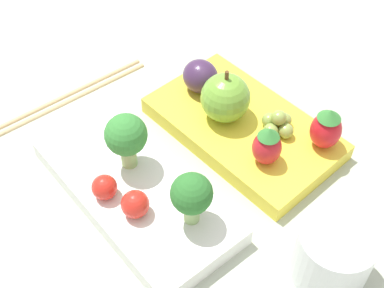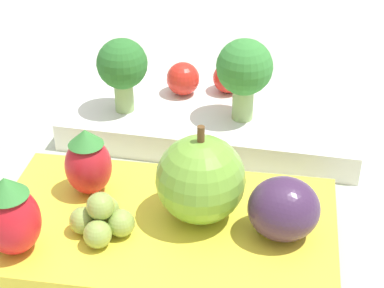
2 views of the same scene
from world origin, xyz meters
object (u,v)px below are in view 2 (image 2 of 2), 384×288
bento_box_fruit (164,234)px  cherry_tomato_1 (228,78)px  bento_box_savoury (213,120)px  grape_cluster (102,219)px  cherry_tomato_0 (183,79)px  apple (201,179)px  strawberry_1 (11,216)px  broccoli_floret_0 (244,70)px  plum (284,209)px  strawberry_0 (88,162)px  broccoli_floret_1 (122,66)px

bento_box_fruit → cherry_tomato_1: cherry_tomato_1 is taller
bento_box_savoury → grape_cluster: (-0.05, -0.15, 0.02)m
cherry_tomato_0 → cherry_tomato_1: bearing=11.5°
grape_cluster → bento_box_fruit: bearing=22.9°
apple → grape_cluster: 0.06m
bento_box_fruit → strawberry_1: bearing=-157.1°
broccoli_floret_0 → cherry_tomato_0: 0.07m
bento_box_fruit → bento_box_savoury: bearing=82.4°
apple → strawberry_1: apple is taller
apple → plum: size_ratio=1.51×
cherry_tomato_1 → strawberry_1: bearing=-118.0°
apple → strawberry_0: bearing=166.5°
strawberry_1 → apple: bearing=22.6°
bento_box_savoury → bento_box_fruit: 0.14m
strawberry_0 → bento_box_fruit: bearing=-26.6°
bento_box_fruit → cherry_tomato_1: (0.03, 0.17, 0.02)m
strawberry_0 → plum: (0.12, -0.03, -0.00)m
bento_box_fruit → broccoli_floret_1: (-0.05, 0.13, 0.05)m
broccoli_floret_0 → strawberry_1: size_ratio=1.28×
broccoli_floret_0 → grape_cluster: size_ratio=1.64×
bento_box_fruit → broccoli_floret_0: bearing=71.9°
broccoli_floret_0 → cherry_tomato_0: broccoli_floret_0 is taller
bento_box_savoury → strawberry_1: bearing=-119.5°
cherry_tomato_1 → grape_cluster: 0.19m
cherry_tomato_0 → grape_cluster: same height
bento_box_fruit → strawberry_0: (-0.05, 0.03, 0.03)m
cherry_tomato_1 → bento_box_fruit: bearing=-99.4°
bento_box_fruit → apple: bearing=21.4°
strawberry_0 → apple: bearing=-13.5°
bento_box_fruit → grape_cluster: bearing=-157.1°
cherry_tomato_0 → grape_cluster: 0.18m
apple → strawberry_0: size_ratio=1.38×
broccoli_floret_0 → plum: bearing=-77.6°
apple → cherry_tomato_1: bearing=87.6°
bento_box_fruit → plum: plum is taller
cherry_tomato_1 → plum: 0.18m
bento_box_savoury → bento_box_fruit: (-0.02, -0.14, -0.00)m
bento_box_fruit → cherry_tomato_1: 0.17m
broccoli_floret_1 → cherry_tomato_0: size_ratio=2.19×
plum → cherry_tomato_1: bearing=103.8°
strawberry_0 → plum: strawberry_0 is taller
apple → plum: apple is taller
apple → broccoli_floret_0: bearing=80.3°
bento_box_savoury → strawberry_0: bearing=-121.4°
bento_box_fruit → strawberry_1: size_ratio=4.27×
cherry_tomato_0 → apple: 0.16m
bento_box_fruit → cherry_tomato_0: size_ratio=7.93×
bento_box_savoury → strawberry_0: (-0.07, -0.11, 0.03)m
broccoli_floret_1 → strawberry_0: size_ratio=1.28×
broccoli_floret_0 → strawberry_1: broccoli_floret_0 is taller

